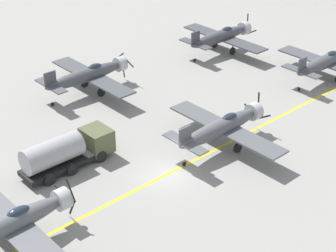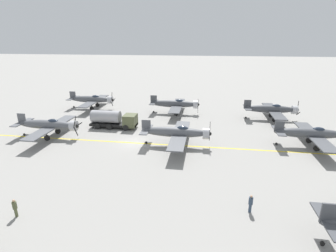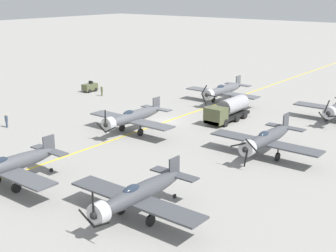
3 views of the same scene
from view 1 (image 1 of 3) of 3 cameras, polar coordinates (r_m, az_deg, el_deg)
name	(u,v)px [view 1 (image 1 of 3)]	position (r m, az deg, el deg)	size (l,w,h in m)	color
ground_plane	(169,173)	(45.52, 0.08, -4.84)	(400.00, 400.00, 0.00)	gray
taxiway_stripe	(169,173)	(45.52, 0.08, -4.84)	(0.30, 160.00, 0.01)	yellow
airplane_far_left	(222,36)	(68.41, 5.52, 9.08)	(12.00, 9.98, 3.80)	#42454A
airplane_near_center	(9,224)	(38.63, -15.83, -9.60)	(12.00, 9.98, 3.65)	#595B60
airplane_far_center	(326,61)	(63.19, 15.80, 6.33)	(12.00, 9.98, 3.75)	#4C4E53
airplane_mid_left	(89,75)	(58.24, -8.03, 5.19)	(12.00, 9.98, 3.65)	#47494E
airplane_mid_center	(223,127)	(48.23, 5.62, -0.06)	(12.00, 9.98, 3.80)	#54575C
fuel_tanker	(67,151)	(46.27, -10.18, -2.52)	(2.68, 8.00, 2.98)	black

